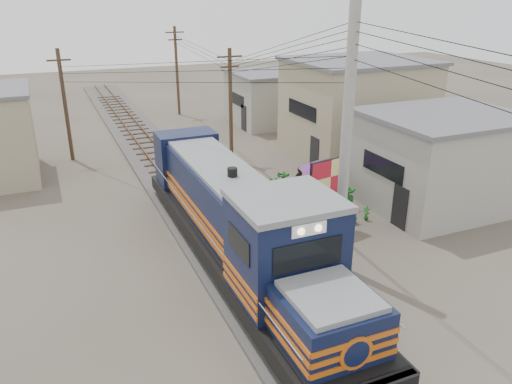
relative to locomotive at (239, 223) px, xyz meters
name	(u,v)px	position (x,y,z in m)	size (l,w,h in m)	color
ground	(251,279)	(0.00, -1.15, -1.84)	(120.00, 120.00, 0.00)	#473F35
ballast	(181,189)	(0.00, 8.85, -1.76)	(3.60, 70.00, 0.16)	#595651
track	(180,186)	(0.00, 8.85, -1.58)	(1.15, 70.00, 0.12)	#51331E
locomotive	(239,223)	(0.00, 0.00, 0.00)	(3.17, 17.27, 4.28)	black
utility_pole_main	(346,145)	(3.50, -1.65, 3.16)	(0.40, 0.40, 10.00)	#9E9B93
wooden_pole_mid	(231,103)	(4.50, 12.85, 1.83)	(1.60, 0.24, 7.00)	#4C3826
wooden_pole_far	(177,69)	(4.80, 26.85, 2.09)	(1.60, 0.24, 7.50)	#4C3826
wooden_pole_left	(65,103)	(-5.00, 16.85, 1.83)	(1.60, 0.24, 7.00)	#4C3826
power_lines	(177,51)	(-0.14, 7.35, 5.72)	(9.65, 19.00, 3.30)	black
shophouse_front	(441,160)	(11.50, 1.85, 0.52)	(7.35, 6.30, 4.70)	gray
shophouse_mid	(356,108)	(12.50, 10.85, 1.27)	(8.40, 7.35, 6.20)	gray
shophouse_back	(271,97)	(11.00, 20.85, 0.27)	(6.30, 6.30, 4.20)	gray
billboard	(330,178)	(4.75, 1.26, 0.71)	(2.22, 0.58, 3.47)	#99999E
market_umbrella	(319,165)	(6.13, 4.59, 0.12)	(2.48, 2.48, 2.23)	black
vendor	(299,180)	(5.72, 5.86, -1.10)	(0.55, 0.36, 1.50)	black
plant_nursery	(325,207)	(5.50, 2.75, -1.39)	(3.16, 3.19, 1.07)	#19581C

